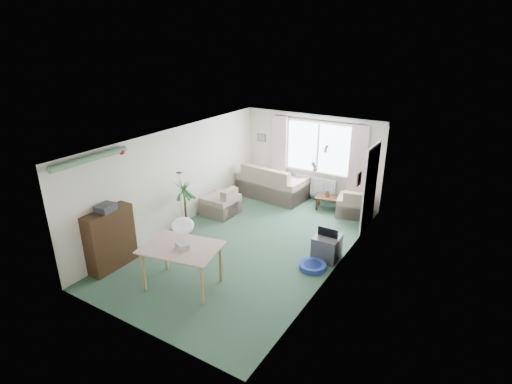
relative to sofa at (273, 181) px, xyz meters
The scene contains 25 objects.
ground 2.94m from the sofa, 71.35° to the right, with size 6.50×6.50×0.00m, color #32533E.
window 1.60m from the sofa, 23.05° to the left, with size 1.80×0.03×1.30m, color white.
curtain_rod 2.16m from the sofa, 19.52° to the left, with size 2.60×0.03×0.03m, color black.
curtain_left 0.88m from the sofa, 93.30° to the left, with size 0.45×0.08×2.00m, color beige.
curtain_right 2.44m from the sofa, ahead, with size 0.45×0.08×2.00m, color beige.
radiator 1.21m from the sofa, 21.31° to the left, with size 1.20×0.10×0.55m, color white.
doorway 3.01m from the sofa, 10.69° to the right, with size 0.03×0.95×2.00m, color black.
pendant_lamp 5.27m from the sofa, 77.41° to the right, with size 0.36×0.36×0.36m, color white.
tinsel_garland 5.45m from the sofa, 101.11° to the right, with size 1.60×1.60×0.12m, color #196626.
bauble_cluster_a 3.38m from the sofa, 39.70° to the right, with size 0.20×0.20×0.20m, color silver.
bauble_cluster_b 4.33m from the sofa, 50.35° to the right, with size 0.20×0.20×0.20m, color silver.
wall_picture_back 1.35m from the sofa, 144.46° to the left, with size 0.28×0.03×0.22m, color brown.
wall_picture_right 3.47m from the sofa, 28.06° to the right, with size 0.03×0.24×0.30m, color brown.
sofa is the anchor object (origin of this frame).
armchair_corner 2.41m from the sofa, ahead, with size 0.81×0.77×0.72m, color #B6AD89.
armchair_left 1.86m from the sofa, 107.99° to the right, with size 0.82×0.78×0.74m, color beige.
coffee_table 1.79m from the sofa, ahead, with size 0.78×0.43×0.35m, color black.
photo_frame 1.67m from the sofa, ahead, with size 0.12×0.02×0.16m, color brown.
bookshelf 5.03m from the sofa, 100.45° to the right, with size 0.34×1.01×1.23m, color black.
hifi_box 5.11m from the sofa, 100.06° to the right, with size 0.28×0.35×0.14m, color #303134.
houseplant 3.03m from the sofa, 103.81° to the right, with size 0.55×0.55×1.29m, color #216027.
dining_table 4.77m from the sofa, 81.12° to the right, with size 1.28×0.85×0.80m, color tan.
gift_box 4.83m from the sofa, 80.47° to the right, with size 0.25×0.18×0.12m, color #B5B5C0.
tv_cube 3.57m from the sofa, 42.49° to the right, with size 0.51×0.56×0.51m, color #404046.
pet_bed 3.92m from the sofa, 49.10° to the right, with size 0.54×0.54×0.11m, color navy.
Camera 1 is at (4.24, -6.64, 4.35)m, focal length 28.00 mm.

